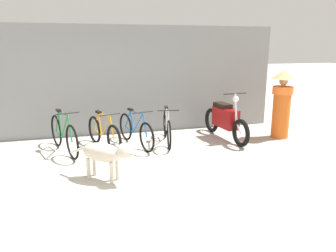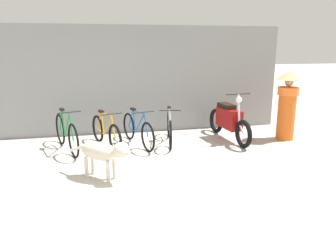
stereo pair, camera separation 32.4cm
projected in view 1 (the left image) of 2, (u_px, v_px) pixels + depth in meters
ground_plane at (138, 186)px, 5.18m from camera, size 60.00×60.00×0.00m
shop_wall_back at (111, 81)px, 8.01m from camera, size 8.52×0.20×2.65m
bicycle_0 at (64, 135)px, 6.74m from camera, size 0.64×1.68×0.90m
bicycle_1 at (104, 133)px, 7.00m from camera, size 0.63×1.55×0.82m
bicycle_2 at (136, 131)px, 7.19m from camera, size 0.57×1.65×0.83m
bicycle_3 at (167, 128)px, 7.40m from camera, size 0.46×1.64×0.84m
motorcycle at (225, 120)px, 7.70m from camera, size 0.58×1.95×1.15m
stray_dog at (106, 153)px, 5.30m from camera, size 1.03×0.92×0.69m
person_in_robes at (282, 100)px, 7.71m from camera, size 0.84×0.84×1.61m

